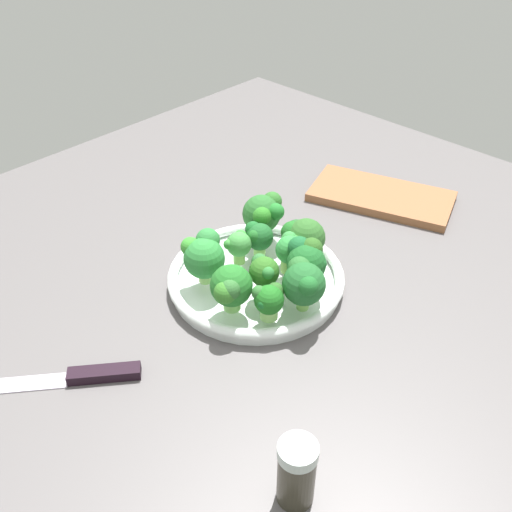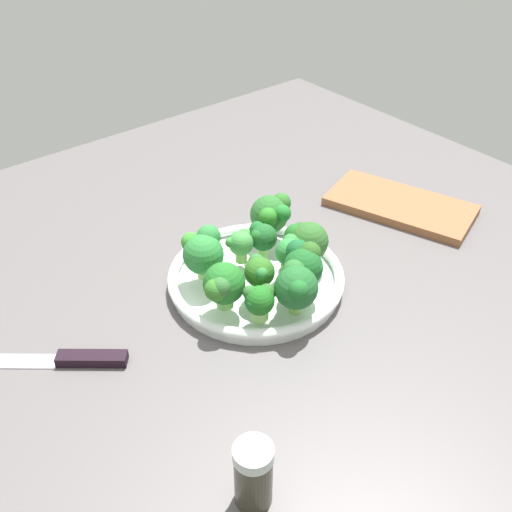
{
  "view_description": "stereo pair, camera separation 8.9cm",
  "coord_description": "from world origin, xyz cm",
  "px_view_note": "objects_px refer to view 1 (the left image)",
  "views": [
    {
      "loc": [
        48.16,
        -54.89,
        59.92
      ],
      "look_at": [
        -1.07,
        -3.13,
        5.89
      ],
      "focal_mm": 40.83,
      "sensor_mm": 36.0,
      "label": 1
    },
    {
      "loc": [
        54.24,
        -48.33,
        59.92
      ],
      "look_at": [
        -1.07,
        -3.13,
        5.89
      ],
      "focal_mm": 40.83,
      "sensor_mm": 36.0,
      "label": 2
    }
  ],
  "objects_px": {
    "broccoli_floret_1": "(239,245)",
    "broccoli_floret_2": "(307,261)",
    "bowl": "(256,278)",
    "broccoli_floret_3": "(258,236)",
    "broccoli_floret_10": "(303,237)",
    "knife": "(68,378)",
    "broccoli_floret_5": "(264,213)",
    "broccoli_floret_7": "(264,272)",
    "broccoli_floret_6": "(231,287)",
    "broccoli_floret_9": "(204,255)",
    "broccoli_floret_0": "(269,300)",
    "broccoli_floret_8": "(290,250)",
    "cutting_board": "(381,196)",
    "pepper_shaker": "(296,472)",
    "broccoli_floret_4": "(304,282)"
  },
  "relations": [
    {
      "from": "broccoli_floret_1",
      "to": "broccoli_floret_2",
      "type": "distance_m",
      "value": 0.12
    },
    {
      "from": "bowl",
      "to": "broccoli_floret_3",
      "type": "distance_m",
      "value": 0.07
    },
    {
      "from": "broccoli_floret_10",
      "to": "knife",
      "type": "distance_m",
      "value": 0.41
    },
    {
      "from": "broccoli_floret_5",
      "to": "broccoli_floret_7",
      "type": "distance_m",
      "value": 0.15
    },
    {
      "from": "broccoli_floret_5",
      "to": "broccoli_floret_6",
      "type": "relative_size",
      "value": 1.04
    },
    {
      "from": "broccoli_floret_2",
      "to": "broccoli_floret_9",
      "type": "height_order",
      "value": "same"
    },
    {
      "from": "bowl",
      "to": "broccoli_floret_6",
      "type": "relative_size",
      "value": 3.84
    },
    {
      "from": "broccoli_floret_0",
      "to": "knife",
      "type": "bearing_deg",
      "value": -117.07
    },
    {
      "from": "broccoli_floret_5",
      "to": "broccoli_floret_6",
      "type": "height_order",
      "value": "same"
    },
    {
      "from": "broccoli_floret_5",
      "to": "broccoli_floret_8",
      "type": "distance_m",
      "value": 0.11
    },
    {
      "from": "broccoli_floret_10",
      "to": "knife",
      "type": "xyz_separation_m",
      "value": [
        -0.07,
        -0.39,
        -0.06
      ]
    },
    {
      "from": "broccoli_floret_1",
      "to": "broccoli_floret_7",
      "type": "height_order",
      "value": "broccoli_floret_7"
    },
    {
      "from": "cutting_board",
      "to": "bowl",
      "type": "bearing_deg",
      "value": -89.62
    },
    {
      "from": "broccoli_floret_7",
      "to": "broccoli_floret_8",
      "type": "height_order",
      "value": "broccoli_floret_7"
    },
    {
      "from": "broccoli_floret_2",
      "to": "cutting_board",
      "type": "xyz_separation_m",
      "value": [
        -0.08,
        0.33,
        -0.07
      ]
    },
    {
      "from": "broccoli_floret_3",
      "to": "broccoli_floret_8",
      "type": "distance_m",
      "value": 0.07
    },
    {
      "from": "pepper_shaker",
      "to": "broccoli_floret_5",
      "type": "bearing_deg",
      "value": 137.29
    },
    {
      "from": "broccoli_floret_6",
      "to": "broccoli_floret_8",
      "type": "distance_m",
      "value": 0.13
    },
    {
      "from": "broccoli_floret_0",
      "to": "broccoli_floret_9",
      "type": "distance_m",
      "value": 0.13
    },
    {
      "from": "broccoli_floret_1",
      "to": "broccoli_floret_5",
      "type": "height_order",
      "value": "broccoli_floret_5"
    },
    {
      "from": "cutting_board",
      "to": "broccoli_floret_8",
      "type": "bearing_deg",
      "value": -83.18
    },
    {
      "from": "broccoli_floret_1",
      "to": "broccoli_floret_4",
      "type": "height_order",
      "value": "broccoli_floret_4"
    },
    {
      "from": "broccoli_floret_0",
      "to": "broccoli_floret_8",
      "type": "bearing_deg",
      "value": 115.47
    },
    {
      "from": "broccoli_floret_0",
      "to": "knife",
      "type": "relative_size",
      "value": 0.24
    },
    {
      "from": "bowl",
      "to": "broccoli_floret_0",
      "type": "bearing_deg",
      "value": -36.58
    },
    {
      "from": "broccoli_floret_1",
      "to": "broccoli_floret_5",
      "type": "relative_size",
      "value": 0.73
    },
    {
      "from": "broccoli_floret_5",
      "to": "broccoli_floret_9",
      "type": "distance_m",
      "value": 0.15
    },
    {
      "from": "broccoli_floret_2",
      "to": "broccoli_floret_9",
      "type": "relative_size",
      "value": 0.99
    },
    {
      "from": "knife",
      "to": "pepper_shaker",
      "type": "distance_m",
      "value": 0.34
    },
    {
      "from": "broccoli_floret_3",
      "to": "pepper_shaker",
      "type": "height_order",
      "value": "pepper_shaker"
    },
    {
      "from": "broccoli_floret_6",
      "to": "broccoli_floret_7",
      "type": "bearing_deg",
      "value": 82.08
    },
    {
      "from": "broccoli_floret_6",
      "to": "broccoli_floret_0",
      "type": "bearing_deg",
      "value": 29.59
    },
    {
      "from": "bowl",
      "to": "knife",
      "type": "xyz_separation_m",
      "value": [
        -0.04,
        -0.31,
        -0.01
      ]
    },
    {
      "from": "broccoli_floret_0",
      "to": "broccoli_floret_5",
      "type": "height_order",
      "value": "broccoli_floret_5"
    },
    {
      "from": "broccoli_floret_10",
      "to": "broccoli_floret_1",
      "type": "bearing_deg",
      "value": -128.56
    },
    {
      "from": "broccoli_floret_3",
      "to": "broccoli_floret_10",
      "type": "relative_size",
      "value": 0.79
    },
    {
      "from": "broccoli_floret_5",
      "to": "pepper_shaker",
      "type": "relative_size",
      "value": 0.84
    },
    {
      "from": "broccoli_floret_2",
      "to": "broccoli_floret_7",
      "type": "distance_m",
      "value": 0.07
    },
    {
      "from": "bowl",
      "to": "broccoli_floret_0",
      "type": "height_order",
      "value": "broccoli_floret_0"
    },
    {
      "from": "knife",
      "to": "broccoli_floret_5",
      "type": "bearing_deg",
      "value": 92.38
    },
    {
      "from": "broccoli_floret_0",
      "to": "pepper_shaker",
      "type": "distance_m",
      "value": 0.26
    },
    {
      "from": "bowl",
      "to": "knife",
      "type": "bearing_deg",
      "value": -98.12
    },
    {
      "from": "broccoli_floret_2",
      "to": "broccoli_floret_9",
      "type": "distance_m",
      "value": 0.15
    },
    {
      "from": "knife",
      "to": "broccoli_floret_2",
      "type": "bearing_deg",
      "value": 70.25
    },
    {
      "from": "bowl",
      "to": "broccoli_floret_9",
      "type": "height_order",
      "value": "broccoli_floret_9"
    },
    {
      "from": "pepper_shaker",
      "to": "broccoli_floret_4",
      "type": "bearing_deg",
      "value": 128.61
    },
    {
      "from": "broccoli_floret_4",
      "to": "broccoli_floret_10",
      "type": "height_order",
      "value": "broccoli_floret_4"
    },
    {
      "from": "bowl",
      "to": "broccoli_floret_10",
      "type": "bearing_deg",
      "value": 70.95
    },
    {
      "from": "broccoli_floret_1",
      "to": "broccoli_floret_3",
      "type": "distance_m",
      "value": 0.04
    },
    {
      "from": "knife",
      "to": "broccoli_floret_6",
      "type": "bearing_deg",
      "value": 70.24
    }
  ]
}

